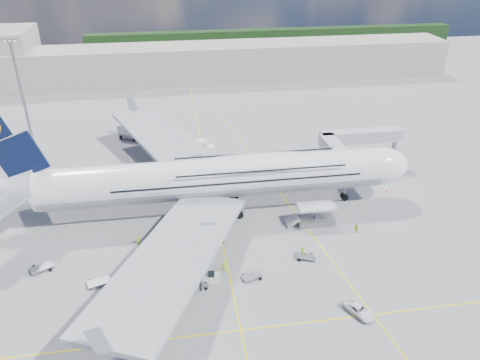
{
  "coord_description": "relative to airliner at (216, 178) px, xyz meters",
  "views": [
    {
      "loc": [
        -6.99,
        -63.91,
        46.33
      ],
      "look_at": [
        4.27,
        8.0,
        7.09
      ],
      "focal_mm": 35.0,
      "sensor_mm": 36.0,
      "label": 1
    }
  ],
  "objects": [
    {
      "name": "ground",
      "position": [
        -0.26,
        -10.0,
        -6.87
      ],
      "size": [
        300.0,
        300.0,
        0.0
      ],
      "primitive_type": "plane",
      "color": "gray",
      "rests_on": "ground"
    },
    {
      "name": "taxi_line_main",
      "position": [
        -0.26,
        -10.0,
        -6.86
      ],
      "size": [
        0.25,
        220.0,
        0.01
      ],
      "primitive_type": "cube",
      "color": "yellow",
      "rests_on": "ground"
    },
    {
      "name": "taxi_line_cross",
      "position": [
        -0.26,
        -30.0,
        -6.86
      ],
      "size": [
        120.0,
        0.25,
        0.01
      ],
      "primitive_type": "cube",
      "color": "yellow",
      "rests_on": "ground"
    },
    {
      "name": "taxi_line_diag",
      "position": [
        13.74,
        -0.0,
        -6.86
      ],
      "size": [
        14.16,
        99.06,
        0.01
      ],
      "primitive_type": "cube",
      "rotation": [
        0.0,
        0.0,
        0.14
      ],
      "color": "yellow",
      "rests_on": "ground"
    },
    {
      "name": "airliner",
      "position": [
        0.0,
        0.0,
        0.0
      ],
      "size": [
        77.26,
        79.15,
        23.71
      ],
      "color": "white",
      "rests_on": "ground"
    },
    {
      "name": "jet_bridge",
      "position": [
        29.55,
        10.94,
        -0.02
      ],
      "size": [
        18.8,
        12.1,
        8.5
      ],
      "color": "#B7B7BC",
      "rests_on": "ground"
    },
    {
      "name": "cargo_loader",
      "position": [
        16.56,
        -7.11,
        -5.62
      ],
      "size": [
        8.53,
        3.2,
        3.67
      ],
      "color": "silver",
      "rests_on": "ground"
    },
    {
      "name": "light_mast",
      "position": [
        -40.26,
        35.0,
        6.34
      ],
      "size": [
        3.0,
        0.7,
        25.5
      ],
      "color": "gray",
      "rests_on": "ground"
    },
    {
      "name": "terminal",
      "position": [
        -0.26,
        85.0,
        -0.87
      ],
      "size": [
        180.0,
        16.0,
        12.0
      ],
      "primitive_type": "cube",
      "color": "#B2AD9E",
      "rests_on": "ground"
    },
    {
      "name": "tree_line",
      "position": [
        39.74,
        130.0,
        -2.87
      ],
      "size": [
        160.0,
        6.0,
        8.0
      ],
      "primitive_type": "cube",
      "color": "#193814",
      "rests_on": "ground"
    },
    {
      "name": "dolly_row_a",
      "position": [
        -19.55,
        -17.84,
        -6.49
      ],
      "size": [
        3.73,
        2.7,
        0.49
      ],
      "rotation": [
        0.0,
        0.0,
        0.3
      ],
      "color": "gray",
      "rests_on": "ground"
    },
    {
      "name": "dolly_row_b",
      "position": [
        -13.73,
        -18.92,
        -6.52
      ],
      "size": [
        3.43,
        2.62,
        0.45
      ],
      "rotation": [
        0.0,
        0.0,
        0.37
      ],
      "color": "gray",
      "rests_on": "ground"
    },
    {
      "name": "dolly_row_c",
      "position": [
        -5.36,
        -20.91,
        -6.5
      ],
      "size": [
        3.6,
        2.5,
        0.48
      ],
      "rotation": [
        0.0,
        0.0,
        0.25
      ],
      "color": "gray",
      "rests_on": "ground"
    },
    {
      "name": "dolly_back",
      "position": [
        -28.6,
        -13.04,
        -6.48
      ],
      "size": [
        3.85,
        3.18,
        0.5
      ],
      "rotation": [
        0.0,
        0.0,
        0.48
      ],
      "color": "gray",
      "rests_on": "ground"
    },
    {
      "name": "dolly_nose_far",
      "position": [
        12.28,
        -16.61,
        -6.53
      ],
      "size": [
        3.36,
        2.67,
        0.44
      ],
      "rotation": [
        0.0,
        0.0,
        -0.42
      ],
      "color": "gray",
      "rests_on": "ground"
    },
    {
      "name": "dolly_nose_near",
      "position": [
        2.96,
        -20.01,
        -6.52
      ],
      "size": [
        3.41,
        2.6,
        0.44
      ],
      "rotation": [
        0.0,
        0.0,
        0.37
      ],
      "color": "gray",
      "rests_on": "ground"
    },
    {
      "name": "baggage_tug",
      "position": [
        -3.08,
        -19.91,
        -6.14
      ],
      "size": [
        2.71,
        1.38,
        1.65
      ],
      "rotation": [
        0.0,
        0.0,
        -0.06
      ],
      "color": "silver",
      "rests_on": "ground"
    },
    {
      "name": "catering_truck_inner",
      "position": [
        -1.75,
        22.79,
        -4.85
      ],
      "size": [
        7.34,
        3.26,
        4.28
      ],
      "rotation": [
        0.0,
        0.0,
        0.1
      ],
      "color": "gray",
      "rests_on": "ground"
    },
    {
      "name": "catering_truck_outer",
      "position": [
        -17.63,
        36.79,
        -5.23
      ],
      "size": [
        6.4,
        4.79,
        3.52
      ],
      "rotation": [
        0.0,
        0.0,
        -0.55
      ],
      "color": "gray",
      "rests_on": "ground"
    },
    {
      "name": "service_van",
      "position": [
        16.05,
        -29.51,
        -6.23
      ],
      "size": [
        4.01,
        5.06,
        1.28
      ],
      "primitive_type": "imported",
      "rotation": [
        0.0,
        0.0,
        0.48
      ],
      "color": "white",
      "rests_on": "ground"
    },
    {
      "name": "crew_nose",
      "position": [
        30.17,
        5.14,
        -6.01
      ],
      "size": [
        0.71,
        0.55,
        1.72
      ],
      "primitive_type": "imported",
      "rotation": [
        0.0,
        0.0,
        0.24
      ],
      "color": "#A1FC1A",
      "rests_on": "ground"
    },
    {
      "name": "crew_loader",
      "position": [
        22.74,
        -11.26,
        -5.96
      ],
      "size": [
        1.07,
        1.12,
        1.83
      ],
      "primitive_type": "imported",
      "rotation": [
        0.0,
        0.0,
        -0.97
      ],
      "color": "#C9DF17",
      "rests_on": "ground"
    },
    {
      "name": "crew_wing",
      "position": [
        -14.1,
        -8.53,
        -5.98
      ],
      "size": [
        0.64,
        1.11,
        1.78
      ],
      "primitive_type": "imported",
      "rotation": [
        0.0,
        0.0,
        1.37
      ],
      "color": "#D9FF1A",
      "rests_on": "ground"
    },
    {
      "name": "crew_van",
      "position": [
        12.03,
        -15.68,
        -6.05
      ],
      "size": [
        0.83,
        0.95,
        1.63
      ],
      "primitive_type": "imported",
      "rotation": [
        0.0,
        0.0,
        2.06
      ],
      "color": "#A1EA18",
      "rests_on": "ground"
    },
    {
      "name": "crew_tug",
      "position": [
        -0.98,
        -17.8,
        -6.05
      ],
      "size": [
        1.13,
        0.75,
        1.64
      ],
      "primitive_type": "imported",
      "rotation": [
        0.0,
        0.0,
        -0.14
      ],
      "color": "#A1E317",
      "rests_on": "ground"
    },
    {
      "name": "cone_nose",
      "position": [
        34.21,
        1.59,
        -6.61
      ],
      "size": [
        0.43,
        0.43,
        0.54
      ],
      "color": "#FA5A0D",
      "rests_on": "ground"
    },
    {
      "name": "cone_wing_left_inner",
      "position": [
        -1.07,
        11.74,
        -6.62
      ],
      "size": [
        0.4,
        0.4,
        0.51
      ],
      "color": "#FA5A0D",
      "rests_on": "ground"
    },
    {
      "name": "cone_wing_left_outer",
      "position": [
        -8.7,
        17.15,
        -6.57
      ],
      "size": [
        0.49,
        0.49,
        0.62
      ],
      "color": "#FA5A0D",
      "rests_on": "ground"
    },
    {
      "name": "cone_wing_right_inner",
      "position": [
        -10.66,
        -18.64,
        -6.61
      ],
      "size": [
        0.42,
        0.42,
        0.54
      ],
      "color": "#FA5A0D",
      "rests_on": "ground"
    },
    {
      "name": "cone_wing_right_outer",
      "position": [
        -13.14,
        -32.92,
        -6.6
      ],
      "size": [
        0.44,
        0.44,
        0.56
      ],
      "color": "#FA5A0D",
      "rests_on": "ground"
    }
  ]
}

